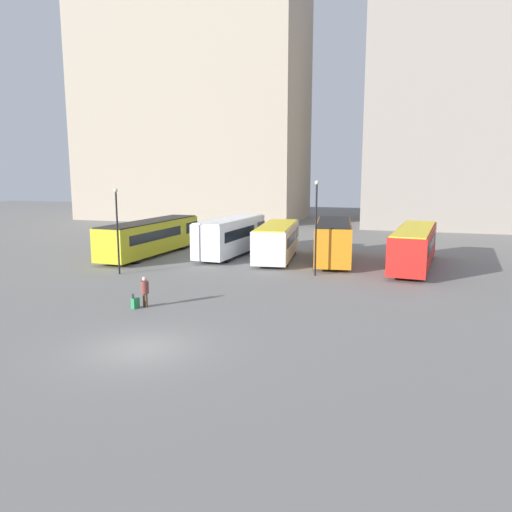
{
  "coord_description": "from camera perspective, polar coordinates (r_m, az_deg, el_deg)",
  "views": [
    {
      "loc": [
        9.83,
        -16.78,
        6.97
      ],
      "look_at": [
        0.69,
        13.54,
        1.55
      ],
      "focal_mm": 35.0,
      "sensor_mm": 36.0,
      "label": 1
    }
  ],
  "objects": [
    {
      "name": "bus_4",
      "position": [
        38.14,
        17.62,
        1.14
      ],
      "size": [
        3.56,
        11.67,
        2.9
      ],
      "rotation": [
        0.0,
        0.0,
        1.48
      ],
      "color": "red",
      "rests_on": "ground_plane"
    },
    {
      "name": "suitcase",
      "position": [
        26.42,
        -13.64,
        -5.23
      ],
      "size": [
        0.36,
        0.44,
        0.79
      ],
      "rotation": [
        0.0,
        0.0,
        1.24
      ],
      "color": "#28844C",
      "rests_on": "ground_plane"
    },
    {
      "name": "bus_3",
      "position": [
        39.15,
        8.83,
        1.85
      ],
      "size": [
        3.82,
        9.77,
        3.13
      ],
      "rotation": [
        0.0,
        0.0,
        1.7
      ],
      "color": "orange",
      "rests_on": "ground_plane"
    },
    {
      "name": "traveler",
      "position": [
        26.36,
        -12.59,
        -3.71
      ],
      "size": [
        0.53,
        0.53,
        1.61
      ],
      "rotation": [
        0.0,
        0.0,
        1.24
      ],
      "color": "#4C3828",
      "rests_on": "ground_plane"
    },
    {
      "name": "bus_2",
      "position": [
        39.68,
        2.41,
        1.8
      ],
      "size": [
        3.58,
        9.49,
        2.79
      ],
      "rotation": [
        0.0,
        0.0,
        1.68
      ],
      "color": "silver",
      "rests_on": "ground_plane"
    },
    {
      "name": "building_block_right",
      "position": [
        70.05,
        25.53,
        14.35
      ],
      "size": [
        29.98,
        17.22,
        27.5
      ],
      "color": "gray",
      "rests_on": "ground_plane"
    },
    {
      "name": "bus_0",
      "position": [
        42.61,
        -11.88,
        2.24
      ],
      "size": [
        3.3,
        12.28,
        2.88
      ],
      "rotation": [
        0.0,
        0.0,
        1.51
      ],
      "color": "gold",
      "rests_on": "ground_plane"
    },
    {
      "name": "ground_plane",
      "position": [
        20.66,
        -13.0,
        -10.26
      ],
      "size": [
        160.0,
        160.0,
        0.0
      ],
      "primitive_type": "plane",
      "color": "slate"
    },
    {
      "name": "lamp_post_0",
      "position": [
        33.33,
        6.88,
        4.0
      ],
      "size": [
        0.28,
        0.28,
        6.35
      ],
      "color": "black",
      "rests_on": "ground_plane"
    },
    {
      "name": "bus_1",
      "position": [
        41.49,
        -2.85,
        2.38
      ],
      "size": [
        3.13,
        9.84,
        3.1
      ],
      "rotation": [
        0.0,
        0.0,
        1.5
      ],
      "color": "silver",
      "rests_on": "ground_plane"
    },
    {
      "name": "lamp_post_1",
      "position": [
        34.88,
        -15.58,
        3.51
      ],
      "size": [
        0.28,
        0.28,
        5.82
      ],
      "color": "black",
      "rests_on": "ground_plane"
    },
    {
      "name": "building_block_left",
      "position": [
        76.58,
        -7.2,
        19.85
      ],
      "size": [
        31.64,
        15.85,
        41.08
      ],
      "color": "tan",
      "rests_on": "ground_plane"
    }
  ]
}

